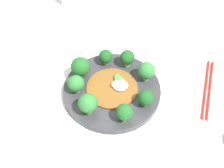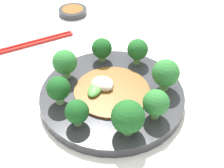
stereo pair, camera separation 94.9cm
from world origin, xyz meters
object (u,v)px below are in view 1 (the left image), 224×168
(broccoli_west, at_px, (146,98))
(broccoli_northeast, at_px, (76,84))
(broccoli_southwest, at_px, (146,71))
(stirfry_center, at_px, (115,86))
(chopsticks, at_px, (208,89))
(broccoli_northwest, at_px, (124,112))
(plate, at_px, (112,91))
(broccoli_south, at_px, (127,58))
(broccoli_north, at_px, (88,103))
(broccoli_southeast, at_px, (106,57))
(broccoli_east, at_px, (81,67))

(broccoli_west, height_order, broccoli_northeast, broccoli_northeast)
(broccoli_southwest, xyz_separation_m, stirfry_center, (0.06, 0.07, -0.03))
(chopsticks, bearing_deg, broccoli_southwest, 22.78)
(broccoli_northwest, distance_m, chopsticks, 0.27)
(plate, distance_m, broccoli_northwest, 0.12)
(broccoli_southwest, bearing_deg, broccoli_northeast, 42.71)
(broccoli_south, distance_m, broccoli_north, 0.20)
(broccoli_south, bearing_deg, broccoli_west, 136.92)
(plate, distance_m, broccoli_north, 0.11)
(broccoli_southeast, distance_m, broccoli_south, 0.06)
(broccoli_southeast, xyz_separation_m, chopsticks, (-0.30, -0.07, -0.04))
(broccoli_west, bearing_deg, broccoli_south, -43.08)
(broccoli_west, xyz_separation_m, broccoli_north, (0.12, 0.10, 0.01))
(broccoli_north, bearing_deg, stirfry_center, -99.98)
(broccoli_southeast, relative_size, broccoli_east, 0.78)
(broccoli_west, bearing_deg, broccoli_southeast, -25.01)
(broccoli_northeast, xyz_separation_m, broccoli_east, (0.02, -0.06, 0.00))
(plate, relative_size, stirfry_center, 1.90)
(broccoli_northeast, bearing_deg, broccoli_east, -68.43)
(broccoli_south, height_order, broccoli_southwest, broccoli_southwest)
(broccoli_east, bearing_deg, broccoli_southeast, -116.09)
(broccoli_west, distance_m, broccoli_north, 0.15)
(plate, distance_m, stirfry_center, 0.02)
(plate, distance_m, broccoli_southwest, 0.11)
(broccoli_southeast, bearing_deg, broccoli_southwest, -178.61)
(plate, xyz_separation_m, broccoli_north, (0.01, 0.10, 0.05))
(broccoli_north, distance_m, broccoli_northwest, 0.10)
(broccoli_west, relative_size, broccoli_south, 0.94)
(broccoli_southwest, bearing_deg, plate, 49.90)
(broccoli_northwest, distance_m, broccoli_east, 0.19)
(broccoli_northeast, xyz_separation_m, broccoli_northwest, (-0.16, 0.02, 0.00))
(chopsticks, bearing_deg, stirfry_center, 31.78)
(broccoli_northeast, height_order, broccoli_southwest, broccoli_southwest)
(broccoli_west, bearing_deg, broccoli_northwest, 69.86)
(broccoli_northwest, height_order, stirfry_center, broccoli_northwest)
(broccoli_north, xyz_separation_m, broccoli_northwest, (-0.09, -0.03, -0.00))
(stirfry_center, bearing_deg, plate, 57.15)
(broccoli_south, height_order, broccoli_east, broccoli_east)
(broccoli_southwest, distance_m, broccoli_northwest, 0.15)
(broccoli_south, bearing_deg, chopsticks, -168.23)
(broccoli_west, relative_size, stirfry_center, 0.36)
(broccoli_southwest, xyz_separation_m, broccoli_northwest, (-0.01, 0.15, -0.00))
(broccoli_southeast, bearing_deg, broccoli_east, 63.91)
(broccoli_northeast, relative_size, chopsticks, 0.26)
(broccoli_west, xyz_separation_m, broccoli_southwest, (0.04, -0.08, 0.01))
(plate, relative_size, broccoli_south, 4.89)
(stirfry_center, height_order, chopsticks, stirfry_center)
(broccoli_east, xyz_separation_m, chopsticks, (-0.33, -0.15, -0.05))
(broccoli_south, height_order, stirfry_center, broccoli_south)
(broccoli_north, xyz_separation_m, broccoli_east, (0.09, -0.10, -0.00))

